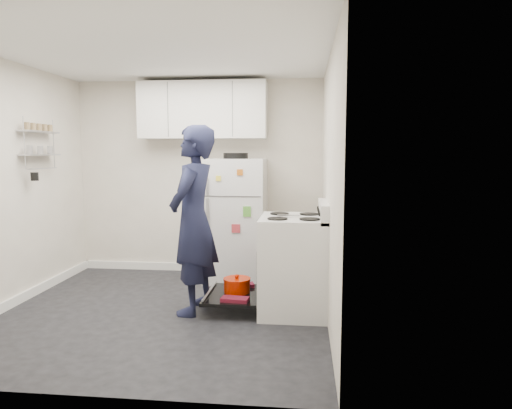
# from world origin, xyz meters

# --- Properties ---
(room) EXTENTS (3.21, 3.21, 2.51)m
(room) POSITION_xyz_m (-0.03, 0.03, 1.21)
(room) COLOR black
(room) RESTS_ON ground
(electric_range) EXTENTS (0.66, 0.76, 1.10)m
(electric_range) POSITION_xyz_m (1.26, 0.15, 0.47)
(electric_range) COLOR silver
(electric_range) RESTS_ON ground
(open_oven_door) EXTENTS (0.55, 0.70, 0.22)m
(open_oven_door) POSITION_xyz_m (0.69, 0.17, 0.18)
(open_oven_door) COLOR black
(open_oven_door) RESTS_ON ground
(refrigerator) EXTENTS (0.72, 0.74, 1.57)m
(refrigerator) POSITION_xyz_m (0.54, 1.25, 0.76)
(refrigerator) COLOR silver
(refrigerator) RESTS_ON ground
(upper_cabinets) EXTENTS (1.60, 0.33, 0.70)m
(upper_cabinets) POSITION_xyz_m (0.10, 1.43, 2.10)
(upper_cabinets) COLOR silver
(upper_cabinets) RESTS_ON room
(wall_shelf_rack) EXTENTS (0.14, 0.60, 0.61)m
(wall_shelf_rack) POSITION_xyz_m (-1.52, 0.49, 1.68)
(wall_shelf_rack) COLOR #B2B2B7
(wall_shelf_rack) RESTS_ON room
(person) EXTENTS (0.54, 0.73, 1.84)m
(person) POSITION_xyz_m (0.30, 0.05, 0.92)
(person) COLOR #181B35
(person) RESTS_ON ground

